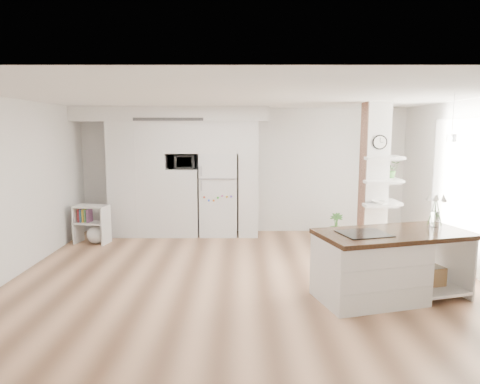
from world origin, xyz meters
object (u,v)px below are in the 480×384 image
object	(u,v)px
refrigerator	(219,194)
bookshelf	(93,227)
floor_plant_a	(422,247)
kitchen_island	(378,265)

from	to	relation	value
refrigerator	bookshelf	size ratio (longest dim) A/B	2.30
refrigerator	floor_plant_a	bearing A→B (deg)	-29.28
bookshelf	floor_plant_a	size ratio (longest dim) A/B	1.42
floor_plant_a	bookshelf	bearing A→B (deg)	168.23
kitchen_island	bookshelf	size ratio (longest dim) A/B	2.86
kitchen_island	bookshelf	world-z (taller)	kitchen_island
kitchen_island	floor_plant_a	size ratio (longest dim) A/B	4.07
bookshelf	floor_plant_a	distance (m)	6.10
kitchen_island	floor_plant_a	bearing A→B (deg)	36.36
kitchen_island	floor_plant_a	distance (m)	2.04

